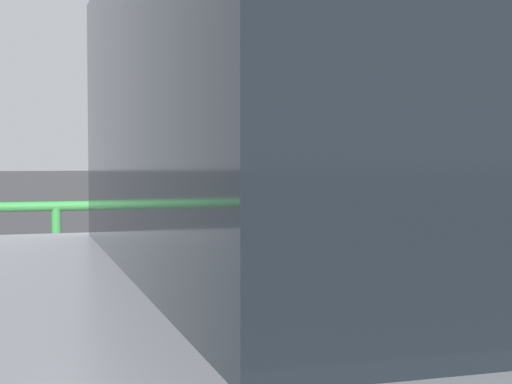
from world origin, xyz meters
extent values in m
cylinder|color=slate|center=(-0.14, 0.36, 0.67)|extent=(0.07, 0.07, 1.11)
cylinder|color=#939699|center=(-0.14, 0.36, 1.38)|extent=(0.16, 0.16, 0.31)
sphere|color=silver|center=(-0.14, 0.36, 1.56)|extent=(0.16, 0.16, 0.16)
cube|color=black|center=(-0.13, 0.27, 1.45)|extent=(0.09, 0.01, 0.07)
cube|color=green|center=(-0.13, 0.27, 1.32)|extent=(0.10, 0.01, 0.09)
cylinder|color=#1E233F|center=(-0.69, 0.44, 0.51)|extent=(0.15, 0.15, 0.79)
cylinder|color=#1E233F|center=(-0.49, 0.40, 0.51)|extent=(0.15, 0.15, 0.79)
cube|color=beige|center=(-0.59, 0.42, 1.20)|extent=(0.45, 0.30, 0.59)
sphere|color=beige|center=(-0.59, 0.42, 1.61)|extent=(0.21, 0.21, 0.21)
cylinder|color=beige|center=(-0.83, 0.47, 1.22)|extent=(0.09, 0.09, 0.56)
cylinder|color=beige|center=(-0.32, 0.50, 1.29)|extent=(0.16, 0.38, 0.52)
cylinder|color=#2D7A38|center=(0.00, 2.01, 1.07)|extent=(24.00, 0.06, 0.06)
cylinder|color=#2D7A38|center=(0.00, 2.01, 0.64)|extent=(24.00, 0.05, 0.05)
cylinder|color=#2D7A38|center=(-1.09, 2.01, 0.60)|extent=(0.06, 0.06, 0.95)
cylinder|color=#2D7A38|center=(1.09, 2.01, 0.60)|extent=(0.06, 0.06, 0.95)
camera|label=1|loc=(-1.23, -2.94, 1.38)|focal=54.62mm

